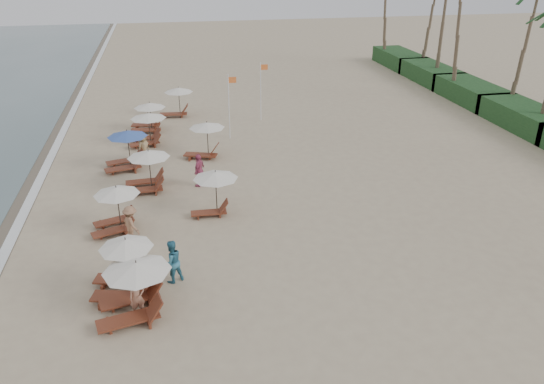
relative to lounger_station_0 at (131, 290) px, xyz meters
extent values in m
plane|color=tan|center=(5.48, 2.28, -1.06)|extent=(160.00, 160.00, 0.00)
cube|color=#6B5E4C|center=(-7.02, 12.28, -1.06)|extent=(3.20, 140.00, 0.01)
cube|color=white|center=(-5.72, 12.28, -1.05)|extent=(0.50, 140.00, 0.02)
cube|color=#193D1C|center=(27.48, 16.78, -0.26)|extent=(3.20, 8.00, 1.60)
cube|color=#193D1C|center=(27.48, 24.28, -0.26)|extent=(3.20, 8.00, 1.60)
cube|color=#193D1C|center=(27.48, 31.78, -0.26)|extent=(3.20, 8.00, 1.60)
cube|color=#193D1C|center=(27.48, 39.28, -0.26)|extent=(3.20, 8.00, 1.60)
cylinder|color=brown|center=(28.38, 20.28, 3.84)|extent=(0.36, 0.36, 9.80)
cylinder|color=brown|center=(26.58, 25.48, 4.24)|extent=(0.36, 0.36, 10.60)
cylinder|color=brown|center=(27.48, 30.68, 4.64)|extent=(0.36, 0.36, 11.40)
cylinder|color=brown|center=(28.38, 35.88, 3.44)|extent=(0.36, 0.36, 9.00)
cylinder|color=brown|center=(26.58, 41.08, 3.84)|extent=(0.36, 0.36, 9.80)
cylinder|color=black|center=(0.28, 0.00, 0.00)|extent=(0.05, 0.05, 2.12)
cone|color=white|center=(0.28, 0.00, 0.96)|extent=(2.43, 2.43, 0.35)
cylinder|color=black|center=(-0.13, 1.42, 0.08)|extent=(0.05, 0.05, 2.29)
cone|color=white|center=(-0.13, 1.42, 1.13)|extent=(2.04, 2.04, 0.35)
cylinder|color=black|center=(-0.80, 6.69, 0.00)|extent=(0.05, 0.05, 2.12)
cone|color=white|center=(-0.80, 6.69, 0.96)|extent=(2.13, 2.13, 0.35)
cylinder|color=black|center=(0.61, 11.07, 0.03)|extent=(0.05, 0.05, 2.17)
cone|color=white|center=(0.61, 11.07, 1.01)|extent=(2.30, 2.30, 0.35)
cylinder|color=black|center=(-0.64, 14.46, 0.09)|extent=(0.05, 0.05, 2.30)
cone|color=#3859A8|center=(-0.64, 14.46, 1.13)|extent=(2.35, 2.35, 0.35)
cylinder|color=black|center=(0.52, 18.62, -0.02)|extent=(0.05, 0.05, 2.09)
cone|color=white|center=(0.52, 18.62, 0.92)|extent=(2.36, 2.36, 0.35)
cylinder|color=black|center=(0.58, 21.58, -0.07)|extent=(0.05, 0.05, 1.99)
cone|color=white|center=(0.58, 21.58, 0.83)|extent=(2.25, 2.25, 0.35)
cylinder|color=black|center=(3.84, 7.56, 0.01)|extent=(0.05, 0.05, 2.15)
cone|color=white|center=(3.84, 7.56, 0.99)|extent=(2.24, 2.24, 0.35)
cylinder|color=black|center=(4.14, 15.61, 0.01)|extent=(0.05, 0.05, 2.15)
cone|color=white|center=(4.14, 15.61, 0.99)|extent=(2.24, 2.24, 0.35)
cylinder|color=black|center=(2.78, 25.01, 0.01)|extent=(0.05, 0.05, 2.15)
cone|color=white|center=(2.78, 25.01, 0.99)|extent=(2.24, 2.24, 0.35)
imported|color=#AC775D|center=(0.17, -0.02, -0.30)|extent=(0.62, 0.48, 1.52)
imported|color=teal|center=(1.47, 1.90, -0.15)|extent=(1.09, 1.00, 1.82)
imported|color=#9A6D4E|center=(-0.23, 5.47, -0.19)|extent=(1.16, 1.30, 1.75)
imported|color=#B8496F|center=(3.26, 11.07, -0.12)|extent=(0.93, 1.19, 1.88)
imported|color=#A08356|center=(0.15, 15.45, -0.13)|extent=(1.01, 1.08, 1.86)
cylinder|color=silver|center=(5.92, 18.74, 1.18)|extent=(0.08, 0.08, 4.48)
cube|color=orange|center=(6.20, 18.74, 3.02)|extent=(0.55, 0.02, 0.40)
cylinder|color=silver|center=(8.80, 22.46, 1.17)|extent=(0.08, 0.08, 4.46)
cube|color=orange|center=(9.08, 22.46, 3.00)|extent=(0.55, 0.02, 0.40)
camera|label=1|loc=(1.81, -16.42, 11.18)|focal=35.19mm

